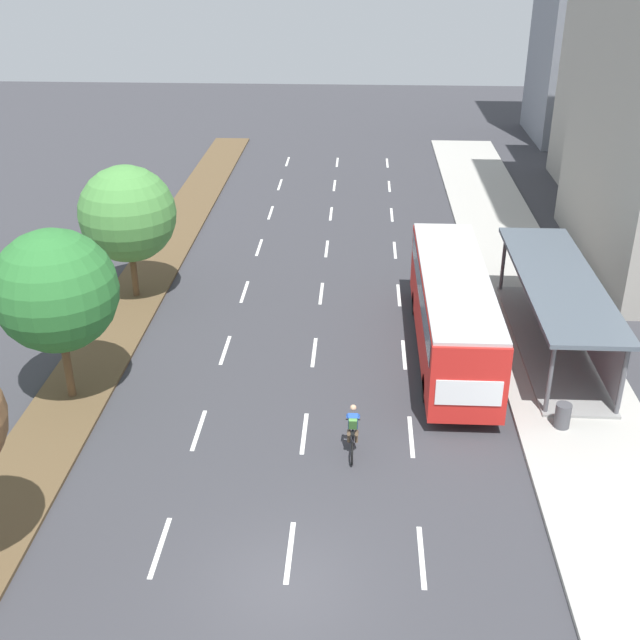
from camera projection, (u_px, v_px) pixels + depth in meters
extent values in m
plane|color=#38383D|center=(286.00, 586.00, 20.14)|extent=(140.00, 140.00, 0.00)
cube|color=brown|center=(152.00, 269.00, 38.38)|extent=(2.60, 52.00, 0.12)
cube|color=#ADAAA3|center=(519.00, 277.00, 37.55)|extent=(4.50, 52.00, 0.15)
cube|color=white|center=(160.00, 547.00, 21.38)|extent=(0.14, 2.35, 0.01)
cube|color=white|center=(199.00, 430.00, 26.32)|extent=(0.14, 2.35, 0.01)
cube|color=white|center=(225.00, 350.00, 31.26)|extent=(0.14, 2.35, 0.01)
cube|color=white|center=(244.00, 292.00, 36.20)|extent=(0.14, 2.35, 0.01)
cube|color=white|center=(259.00, 247.00, 41.14)|extent=(0.14, 2.35, 0.01)
cube|color=white|center=(271.00, 213.00, 46.08)|extent=(0.14, 2.35, 0.01)
cube|color=white|center=(280.00, 185.00, 51.03)|extent=(0.14, 2.35, 0.01)
cube|color=white|center=(288.00, 162.00, 55.97)|extent=(0.14, 2.35, 0.01)
cube|color=white|center=(290.00, 552.00, 21.22)|extent=(0.14, 2.35, 0.01)
cube|color=white|center=(304.00, 433.00, 26.16)|extent=(0.14, 2.35, 0.01)
cube|color=white|center=(314.00, 352.00, 31.10)|extent=(0.14, 2.35, 0.01)
cube|color=white|center=(321.00, 293.00, 36.04)|extent=(0.14, 2.35, 0.01)
cube|color=white|center=(327.00, 249.00, 40.98)|extent=(0.14, 2.35, 0.01)
cube|color=white|center=(331.00, 214.00, 45.92)|extent=(0.14, 2.35, 0.01)
cube|color=white|center=(334.00, 185.00, 50.86)|extent=(0.14, 2.35, 0.01)
cube|color=white|center=(337.00, 162.00, 55.80)|extent=(0.14, 2.35, 0.01)
cube|color=white|center=(422.00, 557.00, 21.05)|extent=(0.14, 2.35, 0.01)
cube|color=white|center=(411.00, 436.00, 25.99)|extent=(0.14, 2.35, 0.01)
cube|color=white|center=(404.00, 354.00, 30.94)|extent=(0.14, 2.35, 0.01)
cube|color=white|center=(399.00, 295.00, 35.88)|extent=(0.14, 2.35, 0.01)
cube|color=white|center=(395.00, 250.00, 40.82)|extent=(0.14, 2.35, 0.01)
cube|color=white|center=(392.00, 215.00, 45.76)|extent=(0.14, 2.35, 0.01)
cube|color=white|center=(389.00, 186.00, 50.70)|extent=(0.14, 2.35, 0.01)
cube|color=white|center=(387.00, 163.00, 55.64)|extent=(0.14, 2.35, 0.01)
cube|color=gray|center=(550.00, 343.00, 31.36)|extent=(2.60, 10.55, 0.10)
cylinder|color=#56565B|center=(550.00, 378.00, 26.32)|extent=(0.16, 0.16, 2.60)
cylinder|color=#56565B|center=(503.00, 262.00, 35.30)|extent=(0.16, 0.16, 2.60)
cylinder|color=#56565B|center=(622.00, 380.00, 26.21)|extent=(0.16, 0.16, 2.60)
cylinder|color=#56565B|center=(557.00, 263.00, 35.19)|extent=(0.16, 0.16, 2.60)
cube|color=gray|center=(587.00, 313.00, 30.70)|extent=(0.10, 10.02, 2.34)
cube|color=#4C5660|center=(559.00, 279.00, 30.14)|extent=(2.90, 10.95, 0.16)
cube|color=red|center=(452.00, 311.00, 30.20)|extent=(2.50, 11.20, 2.80)
cube|color=#2D3D4C|center=(454.00, 290.00, 29.82)|extent=(2.54, 10.30, 0.90)
cube|color=#B7B7B7|center=(455.00, 275.00, 29.55)|extent=(2.45, 10.98, 0.12)
cube|color=#2D3D4C|center=(441.00, 248.00, 35.07)|extent=(2.25, 0.06, 1.54)
cube|color=white|center=(469.00, 393.00, 25.27)|extent=(2.12, 0.04, 0.90)
cylinder|color=black|center=(416.00, 303.00, 33.96)|extent=(0.30, 1.00, 1.00)
cylinder|color=black|center=(468.00, 304.00, 33.86)|extent=(0.30, 1.00, 1.00)
cylinder|color=black|center=(427.00, 388.00, 27.75)|extent=(0.30, 1.00, 1.00)
cylinder|color=black|center=(491.00, 390.00, 27.65)|extent=(0.30, 1.00, 1.00)
torus|color=black|center=(353.00, 433.00, 25.54)|extent=(0.06, 0.72, 0.72)
torus|color=black|center=(352.00, 453.00, 24.56)|extent=(0.06, 0.72, 0.72)
cylinder|color=black|center=(353.00, 436.00, 24.93)|extent=(0.05, 0.94, 0.05)
cylinder|color=black|center=(352.00, 442.00, 24.92)|extent=(0.05, 0.57, 0.42)
cylinder|color=black|center=(353.00, 439.00, 24.74)|extent=(0.04, 0.04, 0.40)
cube|color=black|center=(353.00, 433.00, 24.65)|extent=(0.12, 0.24, 0.06)
cylinder|color=black|center=(353.00, 420.00, 25.25)|extent=(0.46, 0.04, 0.04)
cube|color=#234CA8|center=(353.00, 421.00, 24.66)|extent=(0.30, 0.36, 0.59)
cube|color=#4C893D|center=(353.00, 424.00, 24.51)|extent=(0.26, 0.26, 0.42)
sphere|color=tan|center=(353.00, 408.00, 24.58)|extent=(0.20, 0.20, 0.20)
cylinder|color=brown|center=(349.00, 432.00, 24.82)|extent=(0.12, 0.42, 0.25)
cylinder|color=brown|center=(349.00, 436.00, 25.09)|extent=(0.10, 0.17, 0.41)
cylinder|color=brown|center=(357.00, 433.00, 24.81)|extent=(0.12, 0.42, 0.25)
cylinder|color=brown|center=(356.00, 436.00, 25.08)|extent=(0.10, 0.17, 0.41)
cylinder|color=#234CA8|center=(348.00, 416.00, 24.85)|extent=(0.09, 0.47, 0.28)
cylinder|color=#234CA8|center=(359.00, 416.00, 24.83)|extent=(0.09, 0.47, 0.28)
cylinder|color=brown|center=(67.00, 364.00, 27.51)|extent=(0.28, 0.28, 2.48)
sphere|color=#2D7533|center=(55.00, 291.00, 26.26)|extent=(4.15, 4.15, 4.15)
cylinder|color=brown|center=(134.00, 272.00, 35.11)|extent=(0.28, 0.28, 2.24)
sphere|color=#4C8E42|center=(127.00, 214.00, 33.92)|extent=(4.15, 4.15, 4.15)
cylinder|color=#4C4C51|center=(563.00, 416.00, 26.06)|extent=(0.52, 0.52, 0.85)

